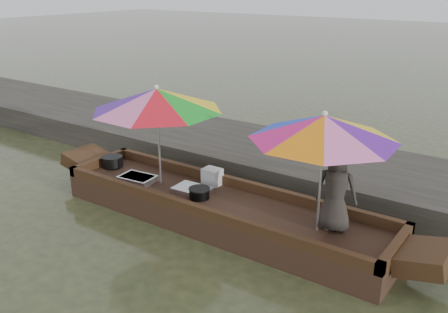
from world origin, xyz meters
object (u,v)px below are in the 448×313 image
Objects in this scene: tray_crayfish at (137,179)px; umbrella_bow at (159,136)px; charcoal_grill at (199,194)px; supply_bag at (212,177)px; boat_hull at (220,212)px; cooking_pot at (112,162)px; vendor at (336,189)px; tray_scallop at (193,189)px; umbrella_stern at (321,173)px.

tray_crayfish is 0.28× the size of umbrella_bow.
charcoal_grill is 0.54m from supply_bag.
charcoal_grill is at bearing -5.74° from umbrella_bow.
umbrella_bow is (-0.82, 0.08, 0.71)m from charcoal_grill.
charcoal_grill is at bearing -74.02° from supply_bag.
boat_hull is 14.58× the size of cooking_pot.
vendor reaches higher than boat_hull.
tray_scallop is at bearing 11.51° from tray_crayfish.
vendor is 2.81m from umbrella_bow.
tray_scallop reaches higher than boat_hull.
umbrella_stern is at bearing 2.75° from tray_crayfish.
umbrella_bow is at bearing 180.00° from umbrella_stern.
charcoal_grill is (1.18, 0.06, 0.02)m from tray_crayfish.
tray_scallop is at bearing -102.24° from supply_bag.
charcoal_grill is 0.27× the size of vendor.
tray_scallop is (0.95, 0.19, -0.01)m from tray_crayfish.
umbrella_stern is (2.05, -0.05, 0.74)m from tray_scallop.
charcoal_grill is at bearing -29.67° from tray_scallop.
tray_crayfish is at bearing -6.07° from vendor.
umbrella_bow is (-1.13, 0.00, 0.95)m from boat_hull.
tray_crayfish is at bearing -168.49° from tray_scallop.
vendor is at bearing 2.29° from tray_scallop.
supply_bag is 0.26× the size of vendor.
boat_hull is at bearing 5.51° from tray_crayfish.
tray_scallop is at bearing 174.78° from boat_hull.
tray_scallop is 0.28× the size of umbrella_bow.
cooking_pot is 1.25× the size of supply_bag.
charcoal_grill is (0.23, -0.13, 0.04)m from tray_scallop.
tray_scallop is 2.27m from vendor.
boat_hull is 0.58m from tray_scallop.
tray_crayfish is at bearing -150.75° from supply_bag.
cooking_pot is at bearing 175.52° from umbrella_bow.
tray_crayfish is 3.21m from vendor.
charcoal_grill is 1.05× the size of supply_bag.
cooking_pot is at bearing -10.50° from vendor.
vendor reaches higher than cooking_pot.
umbrella_bow reaches higher than boat_hull.
umbrella_stern is (3.00, 0.14, 0.73)m from tray_crayfish.
boat_hull is 9.25× the size of tray_crayfish.
vendor is at bearing 2.82° from umbrella_bow.
supply_bag reaches higher than cooking_pot.
supply_bag reaches higher than charcoal_grill.
vendor is (3.15, 0.28, 0.50)m from tray_crayfish.
cooking_pot is 0.63× the size of tray_scallop.
vendor is at bearing -7.96° from supply_bag.
umbrella_bow is (-0.67, -0.43, 0.65)m from supply_bag.
umbrella_bow is (-0.59, -0.05, 0.74)m from tray_scallop.
cooking_pot is 1.76m from tray_scallop.
umbrella_bow is (-2.80, -0.14, 0.23)m from vendor.
vendor reaches higher than tray_scallop.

